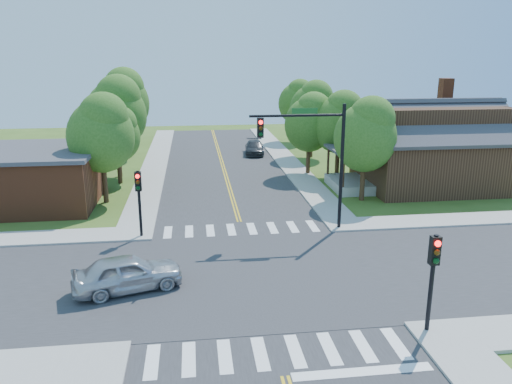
{
  "coord_description": "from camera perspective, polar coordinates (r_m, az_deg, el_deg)",
  "views": [
    {
      "loc": [
        -2.62,
        -20.82,
        9.83
      ],
      "look_at": [
        0.86,
        6.33,
        2.2
      ],
      "focal_mm": 35.0,
      "sensor_mm": 36.0,
      "label": 1
    }
  ],
  "objects": [
    {
      "name": "tree_e_c",
      "position": [
        48.66,
        6.56,
        9.65
      ],
      "size": [
        4.39,
        4.17,
        7.46
      ],
      "color": "#382314",
      "rests_on": "ground"
    },
    {
      "name": "tree_e_d",
      "position": [
        57.36,
        4.78,
        10.35
      ],
      "size": [
        4.19,
        3.98,
        7.12
      ],
      "color": "#382314",
      "rests_on": "ground"
    },
    {
      "name": "house_ne",
      "position": [
        39.82,
        19.34,
        5.3
      ],
      "size": [
        13.05,
        8.8,
        7.11
      ],
      "color": "black",
      "rests_on": "ground"
    },
    {
      "name": "sidewalk_nw",
      "position": [
        40.14,
        -26.24,
        -0.14
      ],
      "size": [
        40.0,
        40.0,
        0.14
      ],
      "color": "#9E9B93",
      "rests_on": "ground"
    },
    {
      "name": "tree_bldg",
      "position": [
        39.76,
        -15.52,
        6.51
      ],
      "size": [
        3.55,
        3.38,
        6.04
      ],
      "color": "#382314",
      "rests_on": "ground"
    },
    {
      "name": "stop_bar",
      "position": [
        17.25,
        12.07,
        -19.56
      ],
      "size": [
        4.6,
        0.45,
        0.09
      ],
      "primitive_type": "cube",
      "color": "white",
      "rests_on": "ground"
    },
    {
      "name": "tree_w_a",
      "position": [
        34.51,
        -17.22,
        6.65
      ],
      "size": [
        4.39,
        4.17,
        7.47
      ],
      "color": "#382314",
      "rests_on": "ground"
    },
    {
      "name": "road_ns",
      "position": [
        23.16,
        -0.12,
        -9.48
      ],
      "size": [
        10.0,
        90.0,
        0.04
      ],
      "primitive_type": "cube",
      "color": "#2D2D30",
      "rests_on": "ground"
    },
    {
      "name": "centerline",
      "position": [
        23.15,
        -0.12,
        -9.42
      ],
      "size": [
        0.3,
        90.0,
        0.01
      ],
      "color": "yellow",
      "rests_on": "ground"
    },
    {
      "name": "road_ew",
      "position": [
        23.16,
        -0.12,
        -9.47
      ],
      "size": [
        90.0,
        10.0,
        0.04
      ],
      "primitive_type": "cube",
      "color": "#2D2D30",
      "rests_on": "ground"
    },
    {
      "name": "signal_pole_se",
      "position": [
        18.7,
        19.62,
        -7.92
      ],
      "size": [
        0.34,
        0.42,
        3.8
      ],
      "color": "black",
      "rests_on": "ground"
    },
    {
      "name": "tree_house",
      "position": [
        41.33,
        6.23,
        8.08
      ],
      "size": [
        4.05,
        3.84,
        6.88
      ],
      "color": "#382314",
      "rests_on": "ground"
    },
    {
      "name": "car_silver",
      "position": [
        22.18,
        -14.46,
        -9.03
      ],
      "size": [
        4.29,
        5.57,
        1.56
      ],
      "primitive_type": "imported",
      "rotation": [
        0.0,
        0.0,
        1.85
      ],
      "color": "silver",
      "rests_on": "ground"
    },
    {
      "name": "tree_e_b",
      "position": [
        40.63,
        9.6,
        8.05
      ],
      "size": [
        4.18,
        3.97,
        7.11
      ],
      "color": "#382314",
      "rests_on": "ground"
    },
    {
      "name": "tree_w_c",
      "position": [
        49.44,
        -15.0,
        10.23
      ],
      "size": [
        5.09,
        4.83,
        8.65
      ],
      "color": "#382314",
      "rests_on": "ground"
    },
    {
      "name": "tree_e_a",
      "position": [
        34.34,
        12.55,
        6.62
      ],
      "size": [
        4.23,
        4.01,
        7.18
      ],
      "color": "#382314",
      "rests_on": "ground"
    },
    {
      "name": "ground",
      "position": [
        23.17,
        -0.12,
        -9.53
      ],
      "size": [
        100.0,
        100.0,
        0.0
      ],
      "primitive_type": "plane",
      "color": "#3C5A1C",
      "rests_on": "ground"
    },
    {
      "name": "building_nw",
      "position": [
        36.8,
        -25.45,
        1.57
      ],
      "size": [
        10.4,
        8.4,
        3.73
      ],
      "color": "brown",
      "rests_on": "ground"
    },
    {
      "name": "car_dgrey",
      "position": [
        50.22,
        -0.18,
        5.05
      ],
      "size": [
        2.79,
        4.89,
        1.31
      ],
      "primitive_type": "imported",
      "rotation": [
        0.0,
        0.0,
        -0.11
      ],
      "color": "#2D2F32",
      "rests_on": "ground"
    },
    {
      "name": "signal_pole_nw",
      "position": [
        27.51,
        -13.26,
        0.05
      ],
      "size": [
        0.34,
        0.42,
        3.8
      ],
      "color": "black",
      "rests_on": "ground"
    },
    {
      "name": "signal_mast_ne",
      "position": [
        27.65,
        6.51,
        5.1
      ],
      "size": [
        5.3,
        0.42,
        7.2
      ],
      "color": "black",
      "rests_on": "ground"
    },
    {
      "name": "crosswalk_north",
      "position": [
        28.85,
        -1.66,
        -4.25
      ],
      "size": [
        8.85,
        2.0,
        0.01
      ],
      "color": "white",
      "rests_on": "ground"
    },
    {
      "name": "tree_w_b",
      "position": [
        41.79,
        -15.65,
        8.97
      ],
      "size": [
        4.88,
        4.64,
        8.3
      ],
      "color": "#382314",
      "rests_on": "ground"
    },
    {
      "name": "intersection_patch",
      "position": [
        23.17,
        -0.12,
        -9.53
      ],
      "size": [
        10.2,
        10.2,
        0.06
      ],
      "primitive_type": "cube",
      "color": "#2D2D30",
      "rests_on": "ground"
    },
    {
      "name": "tree_w_d",
      "position": [
        58.85,
        -13.92,
        9.66
      ],
      "size": [
        3.8,
        3.61,
        6.45
      ],
      "color": "#382314",
      "rests_on": "ground"
    },
    {
      "name": "crosswalk_south",
      "position": [
        17.79,
        2.51,
        -17.82
      ],
      "size": [
        8.85,
        2.0,
        0.01
      ],
      "color": "white",
      "rests_on": "ground"
    },
    {
      "name": "sidewalk_ne",
      "position": [
        42.16,
        18.87,
        1.34
      ],
      "size": [
        40.0,
        40.0,
        0.14
      ],
      "color": "#9E9B93",
      "rests_on": "ground"
    }
  ]
}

